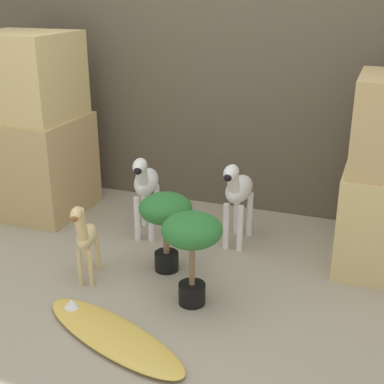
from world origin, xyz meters
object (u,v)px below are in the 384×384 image
(zebra_left, at_px, (145,184))
(potted_palm_back, at_px, (166,215))
(potted_palm_front, at_px, (192,238))
(giraffe_figurine, at_px, (85,235))
(surfboard, at_px, (111,334))
(zebra_right, at_px, (238,191))

(zebra_left, bearing_deg, potted_palm_back, -51.89)
(potted_palm_front, bearing_deg, zebra_left, 130.23)
(giraffe_figurine, relative_size, potted_palm_back, 1.06)
(potted_palm_back, distance_m, surfboard, 0.78)
(zebra_left, relative_size, potted_palm_back, 1.22)
(zebra_right, height_order, potted_palm_front, zebra_right)
(potted_palm_back, bearing_deg, potted_palm_front, -47.03)
(zebra_right, bearing_deg, zebra_left, -172.47)
(zebra_right, bearing_deg, giraffe_figurine, -132.00)
(zebra_right, relative_size, giraffe_figurine, 1.16)
(zebra_left, bearing_deg, surfboard, -73.84)
(zebra_right, xyz_separation_m, potted_palm_front, (-0.03, -0.76, 0.02))
(zebra_right, relative_size, surfboard, 0.62)
(surfboard, bearing_deg, potted_palm_front, 58.46)
(zebra_right, distance_m, zebra_left, 0.61)
(zebra_right, height_order, giraffe_figurine, zebra_right)
(zebra_right, relative_size, potted_palm_front, 1.14)
(giraffe_figurine, bearing_deg, zebra_left, 84.41)
(potted_palm_front, xyz_separation_m, potted_palm_back, (-0.27, 0.28, -0.03))
(zebra_right, relative_size, zebra_left, 1.00)
(potted_palm_back, relative_size, surfboard, 0.51)
(surfboard, bearing_deg, zebra_left, 106.16)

